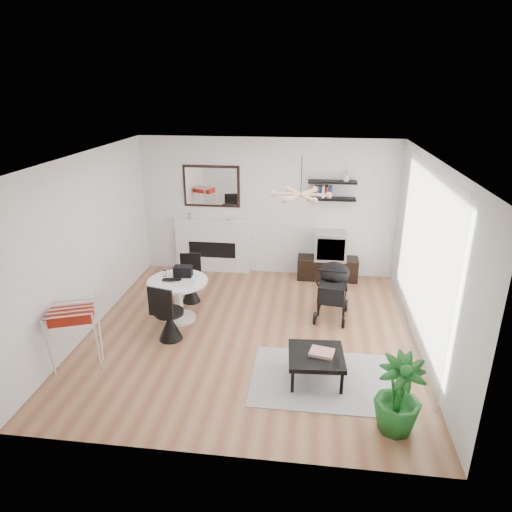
# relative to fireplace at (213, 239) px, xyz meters

# --- Properties ---
(floor) EXTENTS (5.00, 5.00, 0.00)m
(floor) POSITION_rel_fireplace_xyz_m (1.10, -2.42, -0.69)
(floor) COLOR brown
(floor) RESTS_ON ground
(ceiling) EXTENTS (5.00, 5.00, 0.00)m
(ceiling) POSITION_rel_fireplace_xyz_m (1.10, -2.42, 2.01)
(ceiling) COLOR white
(ceiling) RESTS_ON wall_back
(wall_back) EXTENTS (5.00, 0.00, 5.00)m
(wall_back) POSITION_rel_fireplace_xyz_m (1.10, 0.08, 0.66)
(wall_back) COLOR white
(wall_back) RESTS_ON floor
(wall_left) EXTENTS (0.00, 5.00, 5.00)m
(wall_left) POSITION_rel_fireplace_xyz_m (-1.40, -2.42, 0.66)
(wall_left) COLOR white
(wall_left) RESTS_ON floor
(wall_right) EXTENTS (0.00, 5.00, 5.00)m
(wall_right) POSITION_rel_fireplace_xyz_m (3.60, -2.42, 0.66)
(wall_right) COLOR white
(wall_right) RESTS_ON floor
(sheer_curtain) EXTENTS (0.04, 3.60, 2.60)m
(sheer_curtain) POSITION_rel_fireplace_xyz_m (3.50, -2.22, 0.66)
(sheer_curtain) COLOR white
(sheer_curtain) RESTS_ON wall_right
(fireplace) EXTENTS (1.50, 0.17, 2.16)m
(fireplace) POSITION_rel_fireplace_xyz_m (0.00, 0.00, 0.00)
(fireplace) COLOR white
(fireplace) RESTS_ON floor
(shelf_lower) EXTENTS (0.90, 0.25, 0.04)m
(shelf_lower) POSITION_rel_fireplace_xyz_m (2.32, -0.05, 0.91)
(shelf_lower) COLOR black
(shelf_lower) RESTS_ON wall_back
(shelf_upper) EXTENTS (0.90, 0.25, 0.04)m
(shelf_upper) POSITION_rel_fireplace_xyz_m (2.32, -0.05, 1.23)
(shelf_upper) COLOR black
(shelf_upper) RESTS_ON wall_back
(pendant_lamp) EXTENTS (0.90, 0.90, 0.10)m
(pendant_lamp) POSITION_rel_fireplace_xyz_m (1.80, -2.12, 1.46)
(pendant_lamp) COLOR tan
(pendant_lamp) RESTS_ON ceiling
(tv_console) EXTENTS (1.17, 0.41, 0.44)m
(tv_console) POSITION_rel_fireplace_xyz_m (2.32, -0.14, -0.47)
(tv_console) COLOR black
(tv_console) RESTS_ON floor
(crt_tv) EXTENTS (0.61, 0.53, 0.53)m
(crt_tv) POSITION_rel_fireplace_xyz_m (2.36, -0.14, 0.02)
(crt_tv) COLOR #BDBDC0
(crt_tv) RESTS_ON tv_console
(dining_table) EXTENTS (0.96, 0.96, 0.70)m
(dining_table) POSITION_rel_fireplace_xyz_m (-0.11, -2.13, -0.22)
(dining_table) COLOR white
(dining_table) RESTS_ON floor
(laptop) EXTENTS (0.33, 0.24, 0.02)m
(laptop) POSITION_rel_fireplace_xyz_m (-0.19, -2.19, 0.03)
(laptop) COLOR black
(laptop) RESTS_ON dining_table
(black_bag) EXTENTS (0.30, 0.19, 0.17)m
(black_bag) POSITION_rel_fireplace_xyz_m (-0.06, -1.96, 0.10)
(black_bag) COLOR black
(black_bag) RESTS_ON dining_table
(newspaper) EXTENTS (0.33, 0.28, 0.01)m
(newspaper) POSITION_rel_fireplace_xyz_m (0.04, -2.23, 0.02)
(newspaper) COLOR silver
(newspaper) RESTS_ON dining_table
(drinking_glass) EXTENTS (0.06, 0.06, 0.10)m
(drinking_glass) POSITION_rel_fireplace_xyz_m (-0.36, -2.00, 0.07)
(drinking_glass) COLOR white
(drinking_glass) RESTS_ON dining_table
(chair_far) EXTENTS (0.41, 0.43, 0.84)m
(chair_far) POSITION_rel_fireplace_xyz_m (-0.09, -1.44, -0.42)
(chair_far) COLOR black
(chair_far) RESTS_ON floor
(chair_near) EXTENTS (0.47, 0.48, 0.92)m
(chair_near) POSITION_rel_fireplace_xyz_m (-0.08, -2.75, -0.39)
(chair_near) COLOR black
(chair_near) RESTS_ON floor
(drying_rack) EXTENTS (0.79, 0.77, 0.93)m
(drying_rack) POSITION_rel_fireplace_xyz_m (-1.08, -3.62, -0.19)
(drying_rack) COLOR white
(drying_rack) RESTS_ON floor
(stroller) EXTENTS (0.60, 0.86, 1.01)m
(stroller) POSITION_rel_fireplace_xyz_m (2.36, -1.67, -0.25)
(stroller) COLOR black
(stroller) RESTS_ON floor
(rug) EXTENTS (1.84, 1.33, 0.01)m
(rug) POSITION_rel_fireplace_xyz_m (2.20, -3.47, -0.68)
(rug) COLOR #A5A5A5
(rug) RESTS_ON floor
(coffee_table) EXTENTS (0.75, 0.75, 0.36)m
(coffee_table) POSITION_rel_fireplace_xyz_m (2.11, -3.47, -0.35)
(coffee_table) COLOR black
(coffee_table) RESTS_ON rug
(magazines) EXTENTS (0.34, 0.29, 0.04)m
(magazines) POSITION_rel_fireplace_xyz_m (2.18, -3.45, -0.29)
(magazines) COLOR #C14030
(magazines) RESTS_ON coffee_table
(potted_plant) EXTENTS (0.53, 0.53, 0.93)m
(potted_plant) POSITION_rel_fireplace_xyz_m (3.00, -4.29, -0.22)
(potted_plant) COLOR #1A5D1F
(potted_plant) RESTS_ON floor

